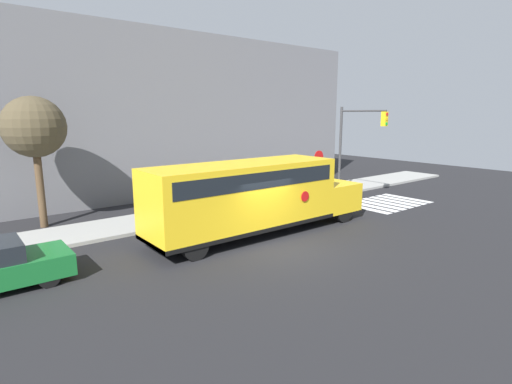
# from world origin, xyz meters

# --- Properties ---
(ground_plane) EXTENTS (60.00, 60.00, 0.00)m
(ground_plane) POSITION_xyz_m (0.00, 0.00, 0.00)
(ground_plane) COLOR black
(sidewalk_strip) EXTENTS (44.00, 3.00, 0.15)m
(sidewalk_strip) POSITION_xyz_m (0.00, 6.50, 0.07)
(sidewalk_strip) COLOR #9E9E99
(sidewalk_strip) RESTS_ON ground
(building_backdrop) EXTENTS (32.00, 4.00, 9.91)m
(building_backdrop) POSITION_xyz_m (0.00, 13.00, 4.95)
(building_backdrop) COLOR slate
(building_backdrop) RESTS_ON ground
(crosswalk_stripes) EXTENTS (4.70, 3.20, 0.01)m
(crosswalk_stripes) POSITION_xyz_m (10.13, 2.00, 0.00)
(crosswalk_stripes) COLOR white
(crosswalk_stripes) RESTS_ON ground
(school_bus) EXTENTS (10.40, 2.57, 3.10)m
(school_bus) POSITION_xyz_m (0.26, 1.98, 1.77)
(school_bus) COLOR yellow
(school_bus) RESTS_ON ground
(stop_sign) EXTENTS (0.76, 0.10, 2.92)m
(stop_sign) POSITION_xyz_m (7.84, 5.30, 1.96)
(stop_sign) COLOR #38383A
(stop_sign) RESTS_ON ground
(traffic_light) EXTENTS (0.28, 3.28, 5.48)m
(traffic_light) POSITION_xyz_m (9.83, 4.29, 3.63)
(traffic_light) COLOR #38383A
(traffic_light) RESTS_ON ground
(tree_near_sidewalk) EXTENTS (2.65, 2.65, 5.83)m
(tree_near_sidewalk) POSITION_xyz_m (-6.42, 8.84, 4.45)
(tree_near_sidewalk) COLOR brown
(tree_near_sidewalk) RESTS_ON ground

